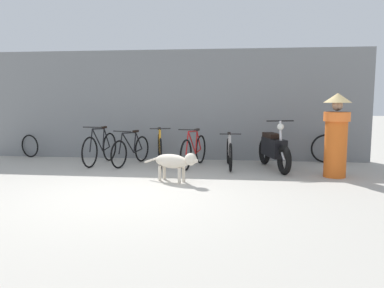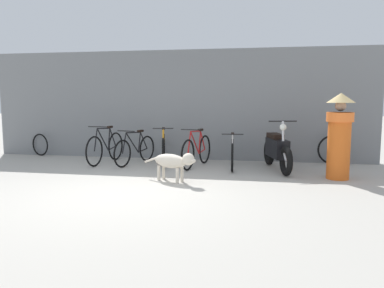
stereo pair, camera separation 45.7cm
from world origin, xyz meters
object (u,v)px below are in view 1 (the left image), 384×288
bicycle_4 (229,153)px  spare_tire_right (30,146)px  motorcycle (274,149)px  spare_tire_left (326,149)px  person_in_robes (336,133)px  bicycle_2 (160,149)px  bicycle_1 (131,150)px  stray_dog (175,162)px  bicycle_3 (194,151)px  bicycle_0 (100,148)px

bicycle_4 → spare_tire_right: 5.31m
motorcycle → spare_tire_left: 1.63m
motorcycle → person_in_robes: 1.39m
bicycle_2 → bicycle_4: bicycle_2 is taller
bicycle_1 → person_in_robes: size_ratio=0.96×
stray_dog → bicycle_4: bearing=84.5°
motorcycle → stray_dog: (-1.94, -1.51, -0.05)m
bicycle_3 → spare_tire_left: bearing=118.9°
bicycle_2 → stray_dog: (0.63, -1.69, 0.01)m
stray_dog → person_in_robes: 3.19m
bicycle_4 → motorcycle: size_ratio=0.86×
bicycle_1 → spare_tire_right: 3.07m
motorcycle → spare_tire_right: size_ratio=3.07×
bicycle_3 → spare_tire_right: bicycle_3 is taller
bicycle_4 → spare_tire_left: size_ratio=2.28×
bicycle_2 → person_in_robes: 3.82m
bicycle_1 → bicycle_2: 0.68m
bicycle_4 → person_in_robes: size_ratio=0.96×
stray_dog → spare_tire_left: (3.26, 2.46, -0.03)m
bicycle_2 → spare_tire_right: (-3.64, 0.78, -0.07)m
person_in_robes → spare_tire_right: (-7.32, 1.68, -0.57)m
bicycle_0 → spare_tire_left: 5.36m
bicycle_4 → bicycle_3: bearing=-93.7°
motorcycle → spare_tire_right: 6.28m
bicycle_0 → bicycle_4: (3.02, -0.08, -0.05)m
bicycle_3 → motorcycle: size_ratio=0.89×
stray_dog → spare_tire_left: 4.08m
person_in_robes → bicycle_1: bearing=-27.2°
bicycle_0 → bicycle_2: 1.42m
spare_tire_left → spare_tire_right: spare_tire_left is taller
bicycle_3 → stray_dog: bearing=7.0°
stray_dog → spare_tire_right: (-4.26, 2.48, -0.08)m
bicycle_2 → spare_tire_right: size_ratio=2.76×
bicycle_1 → bicycle_3: (1.48, -0.08, 0.02)m
bicycle_3 → motorcycle: bearing=100.4°
stray_dog → person_in_robes: person_in_robes is taller
spare_tire_left → motorcycle: bearing=-144.2°
spare_tire_left → spare_tire_right: 7.52m
stray_dog → motorcycle: bearing=63.8°
bicycle_0 → bicycle_1: (0.75, -0.01, -0.03)m
bicycle_2 → spare_tire_right: bearing=-115.7°
bicycle_0 → motorcycle: motorcycle is taller
bicycle_0 → spare_tire_left: size_ratio=2.41×
bicycle_2 → spare_tire_left: bearing=87.7°
bicycle_3 → spare_tire_left: size_ratio=2.34×
bicycle_4 → spare_tire_left: bearing=106.7°
bicycle_1 → stray_dog: size_ratio=1.40×
bicycle_0 → spare_tire_right: 2.35m
bicycle_0 → spare_tire_left: bearing=105.5°
spare_tire_right → bicycle_3: bearing=-11.2°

